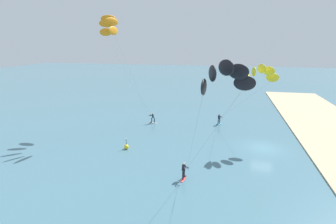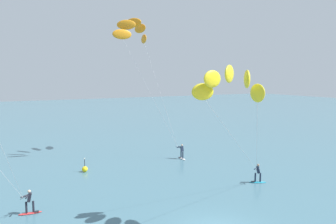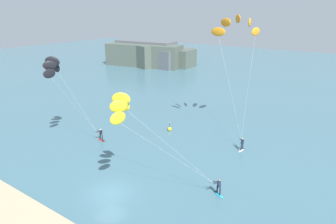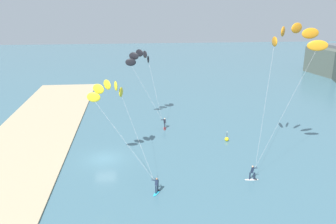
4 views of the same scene
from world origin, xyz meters
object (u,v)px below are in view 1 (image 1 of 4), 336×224
at_px(kitesurfer_mid_water, 111,29).
at_px(kitesurfer_far_out, 223,82).
at_px(kitesurfer_nearshore, 259,76).
at_px(marker_buoy, 126,147).

xyz_separation_m(kitesurfer_mid_water, kitesurfer_far_out, (-16.74, -15.90, -4.49)).
height_order(kitesurfer_nearshore, kitesurfer_far_out, kitesurfer_far_out).
bearing_deg(kitesurfer_nearshore, kitesurfer_far_out, 165.65).
xyz_separation_m(kitesurfer_nearshore, marker_buoy, (-5.67, 15.09, -8.21)).
relative_size(kitesurfer_nearshore, kitesurfer_far_out, 0.88).
xyz_separation_m(kitesurfer_nearshore, kitesurfer_mid_water, (1.72, 19.74, 5.75)).
height_order(kitesurfer_nearshore, marker_buoy, kitesurfer_nearshore).
relative_size(kitesurfer_mid_water, kitesurfer_far_out, 1.42).
height_order(kitesurfer_mid_water, kitesurfer_far_out, kitesurfer_mid_water).
height_order(kitesurfer_far_out, marker_buoy, kitesurfer_far_out).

